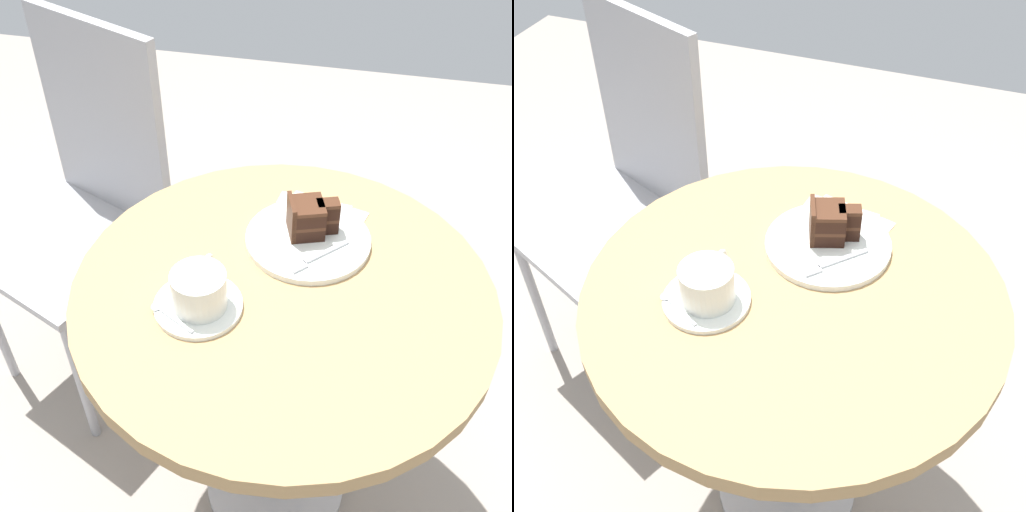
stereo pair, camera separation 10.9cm
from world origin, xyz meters
TOP-DOWN VIEW (x-y plane):
  - ground_plane at (0.00, 0.00)m, footprint 4.40×4.40m
  - cafe_table at (0.00, 0.00)m, footprint 0.73×0.73m
  - saucer at (-0.08, 0.13)m, footprint 0.15×0.15m
  - coffee_cup at (-0.08, 0.12)m, footprint 0.12×0.09m
  - teaspoon at (-0.11, 0.17)m, footprint 0.05×0.08m
  - cake_plate at (0.12, -0.02)m, footprint 0.23×0.23m
  - cake_slice at (0.14, -0.02)m, footprint 0.08×0.10m
  - fork at (0.06, -0.04)m, footprint 0.10×0.10m
  - napkin at (0.18, -0.02)m, footprint 0.19×0.19m
  - cafe_chair at (0.33, 0.53)m, footprint 0.50×0.50m

SIDE VIEW (x-z plane):
  - ground_plane at x=0.00m, z-range -0.01..0.00m
  - cafe_chair at x=0.33m, z-range 0.08..1.02m
  - cafe_table at x=0.00m, z-range 0.23..0.91m
  - napkin at x=0.18m, z-range 0.68..0.69m
  - saucer at x=-0.08m, z-range 0.68..0.69m
  - cake_plate at x=0.12m, z-range 0.68..0.69m
  - teaspoon at x=-0.11m, z-range 0.69..0.69m
  - fork at x=0.06m, z-range 0.69..0.70m
  - coffee_cup at x=-0.08m, z-range 0.69..0.76m
  - cake_slice at x=0.14m, z-range 0.69..0.76m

